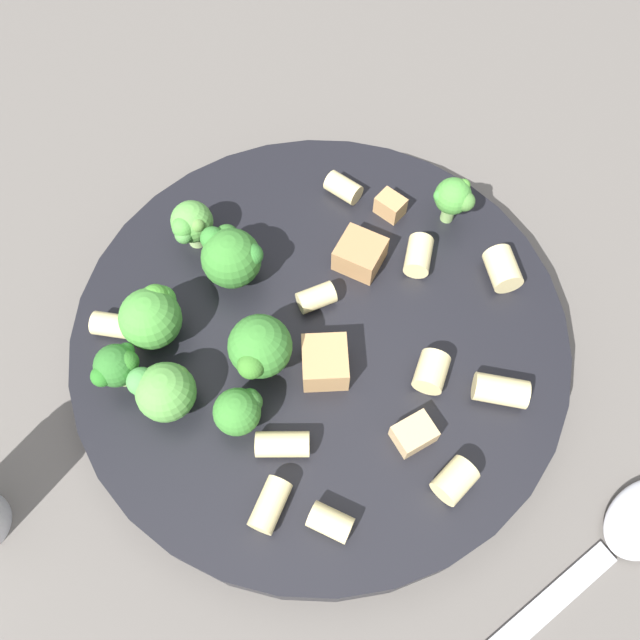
% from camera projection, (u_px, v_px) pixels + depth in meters
% --- Properties ---
extents(ground_plane, '(2.00, 2.00, 0.00)m').
position_uv_depth(ground_plane, '(320.00, 349.00, 0.39)').
color(ground_plane, '#5B5651').
extents(pasta_bowl, '(0.29, 0.29, 0.03)m').
position_uv_depth(pasta_bowl, '(320.00, 337.00, 0.37)').
color(pasta_bowl, black).
rests_on(pasta_bowl, ground_plane).
extents(broccoli_floret_0, '(0.02, 0.03, 0.03)m').
position_uv_depth(broccoli_floret_0, '(117.00, 366.00, 0.33)').
color(broccoli_floret_0, '#93B766').
rests_on(broccoli_floret_0, pasta_bowl).
extents(broccoli_floret_1, '(0.03, 0.03, 0.03)m').
position_uv_depth(broccoli_floret_1, '(164.00, 391.00, 0.33)').
color(broccoli_floret_1, '#93B766').
rests_on(broccoli_floret_1, pasta_bowl).
extents(broccoli_floret_2, '(0.04, 0.04, 0.04)m').
position_uv_depth(broccoli_floret_2, '(263.00, 352.00, 0.33)').
color(broccoli_floret_2, '#93B766').
rests_on(broccoli_floret_2, pasta_bowl).
extents(broccoli_floret_3, '(0.03, 0.04, 0.04)m').
position_uv_depth(broccoli_floret_3, '(152.00, 316.00, 0.34)').
color(broccoli_floret_3, '#9EC175').
rests_on(broccoli_floret_3, pasta_bowl).
extents(broccoli_floret_4, '(0.03, 0.03, 0.03)m').
position_uv_depth(broccoli_floret_4, '(191.00, 224.00, 0.37)').
color(broccoli_floret_4, '#9EC175').
rests_on(broccoli_floret_4, pasta_bowl).
extents(broccoli_floret_5, '(0.03, 0.02, 0.03)m').
position_uv_depth(broccoli_floret_5, '(454.00, 197.00, 0.38)').
color(broccoli_floret_5, '#84AD60').
rests_on(broccoli_floret_5, pasta_bowl).
extents(broccoli_floret_6, '(0.03, 0.03, 0.03)m').
position_uv_depth(broccoli_floret_6, '(239.00, 410.00, 0.32)').
color(broccoli_floret_6, '#93B766').
rests_on(broccoli_floret_6, pasta_bowl).
extents(broccoli_floret_7, '(0.04, 0.04, 0.04)m').
position_uv_depth(broccoli_floret_7, '(231.00, 256.00, 0.36)').
color(broccoli_floret_7, '#93B766').
rests_on(broccoli_floret_7, pasta_bowl).
extents(rigatoni_0, '(0.02, 0.02, 0.01)m').
position_uv_depth(rigatoni_0, '(330.00, 522.00, 0.31)').
color(rigatoni_0, beige).
rests_on(rigatoni_0, pasta_bowl).
extents(rigatoni_1, '(0.03, 0.03, 0.02)m').
position_uv_depth(rigatoni_1, '(431.00, 372.00, 0.34)').
color(rigatoni_1, beige).
rests_on(rigatoni_1, pasta_bowl).
extents(rigatoni_2, '(0.03, 0.03, 0.01)m').
position_uv_depth(rigatoni_2, '(283.00, 444.00, 0.32)').
color(rigatoni_2, beige).
rests_on(rigatoni_2, pasta_bowl).
extents(rigatoni_3, '(0.03, 0.03, 0.01)m').
position_uv_depth(rigatoni_3, '(119.00, 326.00, 0.36)').
color(rigatoni_3, beige).
rests_on(rigatoni_3, pasta_bowl).
extents(rigatoni_4, '(0.03, 0.03, 0.02)m').
position_uv_depth(rigatoni_4, '(503.00, 269.00, 0.37)').
color(rigatoni_4, beige).
rests_on(rigatoni_4, pasta_bowl).
extents(rigatoni_5, '(0.03, 0.02, 0.01)m').
position_uv_depth(rigatoni_5, '(343.00, 188.00, 0.40)').
color(rigatoni_5, beige).
rests_on(rigatoni_5, pasta_bowl).
extents(rigatoni_6, '(0.03, 0.03, 0.02)m').
position_uv_depth(rigatoni_6, '(500.00, 390.00, 0.34)').
color(rigatoni_6, beige).
rests_on(rigatoni_6, pasta_bowl).
extents(rigatoni_7, '(0.03, 0.03, 0.02)m').
position_uv_depth(rigatoni_7, '(423.00, 260.00, 0.38)').
color(rigatoni_7, beige).
rests_on(rigatoni_7, pasta_bowl).
extents(rigatoni_8, '(0.02, 0.02, 0.02)m').
position_uv_depth(rigatoni_8, '(459.00, 477.00, 0.32)').
color(rigatoni_8, beige).
rests_on(rigatoni_8, pasta_bowl).
extents(rigatoni_9, '(0.02, 0.03, 0.01)m').
position_uv_depth(rigatoni_9, '(270.00, 505.00, 0.31)').
color(rigatoni_9, beige).
rests_on(rigatoni_9, pasta_bowl).
extents(rigatoni_10, '(0.02, 0.02, 0.01)m').
position_uv_depth(rigatoni_10, '(316.00, 297.00, 0.37)').
color(rigatoni_10, beige).
rests_on(rigatoni_10, pasta_bowl).
extents(chicken_chunk_0, '(0.04, 0.04, 0.02)m').
position_uv_depth(chicken_chunk_0, '(325.00, 362.00, 0.34)').
color(chicken_chunk_0, tan).
rests_on(chicken_chunk_0, pasta_bowl).
extents(chicken_chunk_1, '(0.02, 0.02, 0.01)m').
position_uv_depth(chicken_chunk_1, '(417.00, 431.00, 0.33)').
color(chicken_chunk_1, tan).
rests_on(chicken_chunk_1, pasta_bowl).
extents(chicken_chunk_2, '(0.03, 0.03, 0.02)m').
position_uv_depth(chicken_chunk_2, '(360.00, 254.00, 0.38)').
color(chicken_chunk_2, '#A87A4C').
rests_on(chicken_chunk_2, pasta_bowl).
extents(chicken_chunk_3, '(0.02, 0.02, 0.01)m').
position_uv_depth(chicken_chunk_3, '(390.00, 206.00, 0.40)').
color(chicken_chunk_3, tan).
rests_on(chicken_chunk_3, pasta_bowl).
extents(spoon, '(0.04, 0.18, 0.01)m').
position_uv_depth(spoon, '(617.00, 544.00, 0.33)').
color(spoon, '#B2B2B7').
rests_on(spoon, ground_plane).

